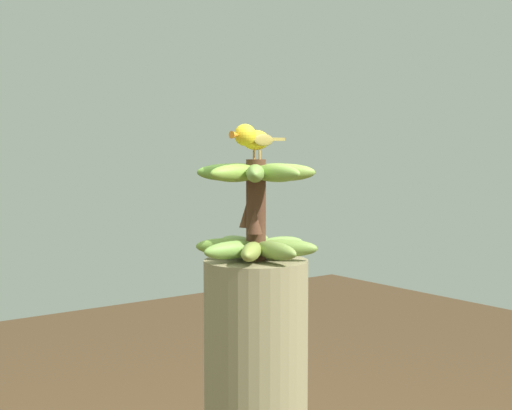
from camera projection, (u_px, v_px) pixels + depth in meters
banana_bunch at (256, 210)px, 1.83m from camera, size 0.30×0.30×0.25m
perched_bird at (252, 138)px, 1.80m from camera, size 0.07×0.18×0.08m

